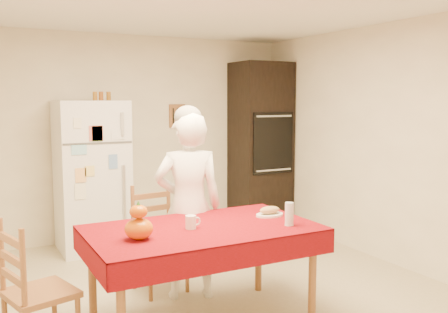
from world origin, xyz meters
TOP-DOWN VIEW (x-y plane):
  - floor at (0.00, 0.00)m, footprint 4.50×4.50m
  - room_shell at (0.00, 0.00)m, footprint 4.02×4.52m
  - refrigerator at (-0.65, 1.88)m, footprint 0.75×0.74m
  - oven_cabinet at (1.63, 1.93)m, footprint 0.70×0.62m
  - dining_table at (-0.37, -0.47)m, footprint 1.70×1.00m
  - chair_far at (-0.42, 0.39)m, footprint 0.46×0.45m
  - chair_left at (-1.59, -0.45)m, footprint 0.50×0.51m
  - seated_woman at (-0.24, 0.08)m, footprint 0.67×0.54m
  - coffee_mug at (-0.46, -0.47)m, footprint 0.08×0.08m
  - pumpkin_lower at (-0.89, -0.56)m, footprint 0.20×0.20m
  - pumpkin_upper at (-0.89, -0.56)m, footprint 0.12×0.12m
  - wine_glass at (0.24, -0.73)m, footprint 0.07×0.07m
  - bread_plate at (0.27, -0.40)m, footprint 0.24×0.24m
  - bread_loaf at (0.27, -0.40)m, footprint 0.18×0.10m
  - spice_jar_left at (-0.58, 1.93)m, footprint 0.05×0.05m
  - spice_jar_mid at (-0.51, 1.93)m, footprint 0.05×0.05m
  - spice_jar_right at (-0.42, 1.93)m, footprint 0.05×0.05m

SIDE VIEW (x-z plane):
  - floor at x=0.00m, z-range 0.00..0.00m
  - chair_far at x=-0.42m, z-range 0.03..0.98m
  - chair_left at x=-1.59m, z-range 0.03..0.98m
  - dining_table at x=-0.37m, z-range 0.31..1.07m
  - bread_plate at x=0.27m, z-range 0.76..0.78m
  - seated_woman at x=-0.24m, z-range 0.00..1.61m
  - bread_loaf at x=0.27m, z-range 0.78..0.84m
  - coffee_mug at x=-0.46m, z-range 0.76..0.86m
  - pumpkin_lower at x=-0.89m, z-range 0.76..0.91m
  - wine_glass at x=0.24m, z-range 0.76..0.94m
  - refrigerator at x=-0.65m, z-range 0.00..1.70m
  - pumpkin_upper at x=-0.89m, z-range 0.91..1.00m
  - oven_cabinet at x=1.63m, z-range 0.00..2.20m
  - room_shell at x=0.00m, z-range 0.37..2.88m
  - spice_jar_left at x=-0.58m, z-range 1.70..1.80m
  - spice_jar_mid at x=-0.51m, z-range 1.70..1.80m
  - spice_jar_right at x=-0.42m, z-range 1.70..1.80m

